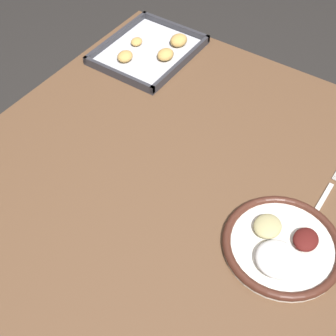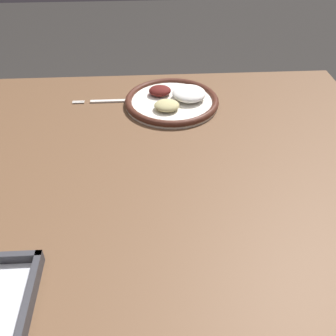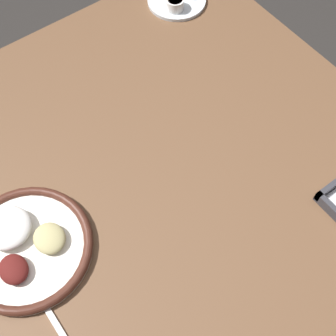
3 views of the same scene
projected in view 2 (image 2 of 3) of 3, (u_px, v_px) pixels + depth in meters
The scene contains 3 objects.
dining_table at pixel (162, 207), 0.95m from camera, with size 1.18×1.08×0.72m.
dinner_plate at pixel (173, 100), 1.15m from camera, with size 0.28×0.28×0.05m.
fork at pixel (110, 101), 1.17m from camera, with size 0.20×0.01×0.00m.
Camera 2 is at (0.03, 0.68, 1.29)m, focal length 42.00 mm.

